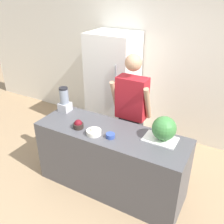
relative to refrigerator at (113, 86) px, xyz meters
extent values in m
plane|color=tan|center=(0.67, -1.60, -0.90)|extent=(14.00, 14.00, 0.00)
cube|color=white|center=(0.67, 0.37, 0.40)|extent=(8.00, 0.06, 2.60)
cube|color=#4C4C51|center=(0.67, -1.28, -0.46)|extent=(1.92, 0.64, 0.88)
cube|color=white|center=(0.00, 0.00, 0.00)|extent=(0.77, 0.64, 1.80)
cylinder|color=gray|center=(0.23, -0.34, 0.18)|extent=(0.02, 0.02, 0.63)
cube|color=#333338|center=(0.68, -0.71, -0.49)|extent=(0.31, 0.18, 0.82)
cube|color=#B21E28|center=(0.68, -0.71, 0.21)|extent=(0.41, 0.22, 0.58)
sphere|color=tan|center=(0.68, -0.71, 0.69)|extent=(0.22, 0.22, 0.22)
cylinder|color=tan|center=(0.44, -0.75, 0.20)|extent=(0.07, 0.23, 0.49)
cylinder|color=tan|center=(0.92, -0.75, 0.20)|extent=(0.07, 0.23, 0.49)
cube|color=white|center=(1.26, -1.16, -0.01)|extent=(0.38, 0.26, 0.01)
sphere|color=#3D7F3D|center=(1.29, -1.14, 0.14)|extent=(0.28, 0.28, 0.28)
cylinder|color=#2D231E|center=(0.28, -1.40, 0.02)|extent=(0.13, 0.13, 0.06)
sphere|color=maroon|center=(0.28, -1.40, 0.05)|extent=(0.10, 0.10, 0.10)
cylinder|color=white|center=(0.53, -1.43, 0.01)|extent=(0.18, 0.18, 0.06)
sphere|color=white|center=(0.53, -1.43, 0.04)|extent=(0.09, 0.09, 0.09)
cylinder|color=#334C9E|center=(0.74, -1.40, 0.01)|extent=(0.11, 0.11, 0.05)
cube|color=#B7B7BC|center=(-0.15, -1.11, 0.04)|extent=(0.15, 0.15, 0.12)
cylinder|color=gray|center=(-0.15, -1.11, 0.21)|extent=(0.12, 0.12, 0.21)
cylinder|color=black|center=(-0.15, -1.11, 0.32)|extent=(0.12, 0.12, 0.02)
camera|label=1|loc=(1.94, -3.52, 1.60)|focal=40.00mm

